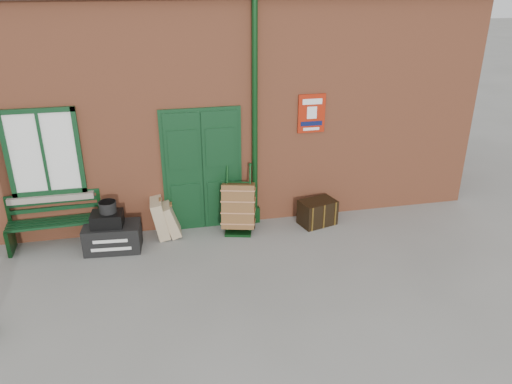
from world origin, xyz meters
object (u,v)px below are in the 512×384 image
object	(u,v)px
houdini_trunk	(113,237)
porter_trolley	(239,206)
bench	(55,219)
dark_trunk	(317,212)

from	to	relation	value
houdini_trunk	porter_trolley	size ratio (longest dim) A/B	0.77
bench	houdini_trunk	distance (m)	1.06
houdini_trunk	dark_trunk	size ratio (longest dim) A/B	1.43
dark_trunk	houdini_trunk	bearing A→B (deg)	167.19
bench	porter_trolley	world-z (taller)	porter_trolley
porter_trolley	dark_trunk	xyz separation A→B (m)	(1.49, -0.09, -0.23)
porter_trolley	dark_trunk	size ratio (longest dim) A/B	1.85
houdini_trunk	dark_trunk	xyz separation A→B (m)	(3.72, 0.18, 0.00)
houdini_trunk	bench	bearing A→B (deg)	162.49
bench	houdini_trunk	xyz separation A→B (m)	(0.95, -0.39, -0.25)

